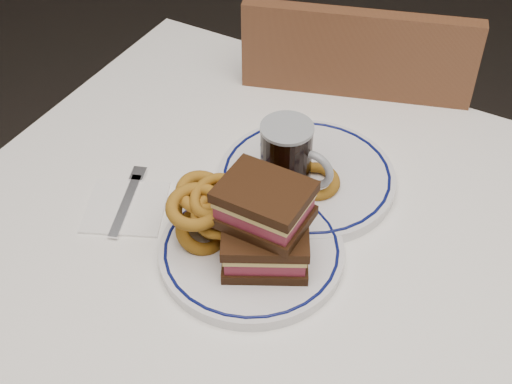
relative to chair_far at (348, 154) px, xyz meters
The scene contains 10 objects.
dining_table 0.54m from the chair_far, 67.53° to the right, with size 1.27×0.87×0.75m.
chair_far is the anchor object (origin of this frame).
main_plate 0.63m from the chair_far, 83.13° to the right, with size 0.27×0.27×0.02m.
reuben_sandwich 0.66m from the chair_far, 80.87° to the right, with size 0.15×0.14×0.12m.
onion_rings_main 0.65m from the chair_far, 89.77° to the right, with size 0.12×0.12×0.12m.
ketchup_ramekin 0.55m from the chair_far, 84.23° to the right, with size 0.05×0.05×0.03m.
beer_mug 0.53m from the chair_far, 82.99° to the right, with size 0.12×0.08×0.14m.
far_plate 0.47m from the chair_far, 79.84° to the right, with size 0.29×0.29×0.02m.
onion_rings_far 0.49m from the chair_far, 81.18° to the right, with size 0.14×0.09×0.05m.
napkin_fork 0.64m from the chair_far, 105.29° to the right, with size 0.16×0.17×0.01m.
Camera 1 is at (0.21, -0.69, 1.54)m, focal length 50.00 mm.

